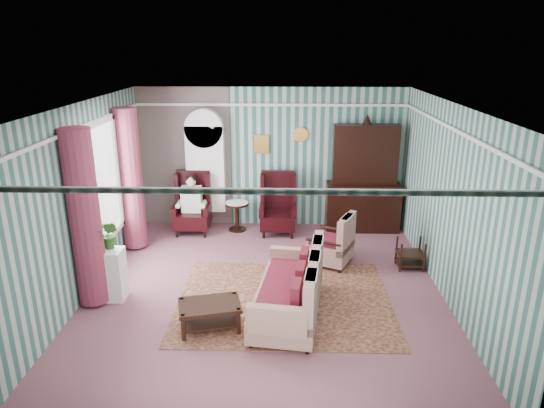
{
  "coord_description": "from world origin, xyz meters",
  "views": [
    {
      "loc": [
        0.31,
        -6.84,
        3.73
      ],
      "look_at": [
        0.09,
        0.6,
        1.25
      ],
      "focal_mm": 32.0,
      "sensor_mm": 36.0,
      "label": 1
    }
  ],
  "objects_px": {
    "wingback_right": "(278,204)",
    "plant_stand": "(106,274)",
    "round_side_table": "(237,217)",
    "wingback_left": "(192,204)",
    "sofa": "(288,285)",
    "floral_armchair": "(330,237)",
    "seated_woman": "(192,205)",
    "dresser_hutch": "(364,175)",
    "coffee_table": "(210,316)",
    "bookcase": "(206,175)",
    "nest_table": "(410,253)"
  },
  "relations": [
    {
      "from": "wingback_right",
      "to": "plant_stand",
      "type": "height_order",
      "value": "wingback_right"
    },
    {
      "from": "round_side_table",
      "to": "plant_stand",
      "type": "bearing_deg",
      "value": -120.38
    },
    {
      "from": "wingback_left",
      "to": "plant_stand",
      "type": "relative_size",
      "value": 1.56
    },
    {
      "from": "round_side_table",
      "to": "sofa",
      "type": "relative_size",
      "value": 0.31
    },
    {
      "from": "sofa",
      "to": "floral_armchair",
      "type": "xyz_separation_m",
      "value": [
        0.74,
        1.75,
        0.01
      ]
    },
    {
      "from": "seated_woman",
      "to": "sofa",
      "type": "distance_m",
      "value": 3.72
    },
    {
      "from": "dresser_hutch",
      "to": "sofa",
      "type": "relative_size",
      "value": 1.21
    },
    {
      "from": "wingback_right",
      "to": "coffee_table",
      "type": "relative_size",
      "value": 1.51
    },
    {
      "from": "wingback_right",
      "to": "seated_woman",
      "type": "xyz_separation_m",
      "value": [
        -1.75,
        0.0,
        -0.04
      ]
    },
    {
      "from": "dresser_hutch",
      "to": "coffee_table",
      "type": "xyz_separation_m",
      "value": [
        -2.61,
        -3.82,
        -0.98
      ]
    },
    {
      "from": "bookcase",
      "to": "coffee_table",
      "type": "height_order",
      "value": "bookcase"
    },
    {
      "from": "floral_armchair",
      "to": "bookcase",
      "type": "bearing_deg",
      "value": 78.8
    },
    {
      "from": "nest_table",
      "to": "coffee_table",
      "type": "relative_size",
      "value": 0.65
    },
    {
      "from": "sofa",
      "to": "coffee_table",
      "type": "relative_size",
      "value": 2.36
    },
    {
      "from": "plant_stand",
      "to": "bookcase",
      "type": "bearing_deg",
      "value": 71.51
    },
    {
      "from": "bookcase",
      "to": "round_side_table",
      "type": "bearing_deg",
      "value": -20.27
    },
    {
      "from": "dresser_hutch",
      "to": "plant_stand",
      "type": "xyz_separation_m",
      "value": [
        -4.3,
        -3.02,
        -0.78
      ]
    },
    {
      "from": "round_side_table",
      "to": "plant_stand",
      "type": "relative_size",
      "value": 0.75
    },
    {
      "from": "dresser_hutch",
      "to": "bookcase",
      "type": "bearing_deg",
      "value": 177.89
    },
    {
      "from": "bookcase",
      "to": "wingback_right",
      "type": "relative_size",
      "value": 1.79
    },
    {
      "from": "wingback_left",
      "to": "floral_armchair",
      "type": "distance_m",
      "value": 3.04
    },
    {
      "from": "wingback_left",
      "to": "floral_armchair",
      "type": "bearing_deg",
      "value": -27.61
    },
    {
      "from": "dresser_hutch",
      "to": "floral_armchair",
      "type": "distance_m",
      "value": 1.98
    },
    {
      "from": "bookcase",
      "to": "dresser_hutch",
      "type": "xyz_separation_m",
      "value": [
        3.25,
        -0.12,
        0.06
      ]
    },
    {
      "from": "round_side_table",
      "to": "coffee_table",
      "type": "relative_size",
      "value": 0.73
    },
    {
      "from": "bookcase",
      "to": "seated_woman",
      "type": "xyz_separation_m",
      "value": [
        -0.25,
        -0.39,
        -0.53
      ]
    },
    {
      "from": "bookcase",
      "to": "nest_table",
      "type": "xyz_separation_m",
      "value": [
        3.82,
        -1.94,
        -0.85
      ]
    },
    {
      "from": "wingback_left",
      "to": "wingback_right",
      "type": "height_order",
      "value": "same"
    },
    {
      "from": "round_side_table",
      "to": "coffee_table",
      "type": "distance_m",
      "value": 3.7
    },
    {
      "from": "floral_armchair",
      "to": "nest_table",
      "type": "bearing_deg",
      "value": -70.73
    },
    {
      "from": "bookcase",
      "to": "round_side_table",
      "type": "distance_m",
      "value": 1.07
    },
    {
      "from": "wingback_left",
      "to": "sofa",
      "type": "distance_m",
      "value": 3.72
    },
    {
      "from": "sofa",
      "to": "bookcase",
      "type": "bearing_deg",
      "value": 33.18
    },
    {
      "from": "sofa",
      "to": "plant_stand",
      "type": "bearing_deg",
      "value": 89.07
    },
    {
      "from": "dresser_hutch",
      "to": "seated_woman",
      "type": "relative_size",
      "value": 2.0
    },
    {
      "from": "wingback_left",
      "to": "plant_stand",
      "type": "height_order",
      "value": "wingback_left"
    },
    {
      "from": "wingback_left",
      "to": "round_side_table",
      "type": "height_order",
      "value": "wingback_left"
    },
    {
      "from": "dresser_hutch",
      "to": "plant_stand",
      "type": "relative_size",
      "value": 2.95
    },
    {
      "from": "sofa",
      "to": "dresser_hutch",
      "type": "bearing_deg",
      "value": -16.71
    },
    {
      "from": "wingback_left",
      "to": "plant_stand",
      "type": "distance_m",
      "value": 2.87
    },
    {
      "from": "wingback_left",
      "to": "seated_woman",
      "type": "relative_size",
      "value": 1.06
    },
    {
      "from": "plant_stand",
      "to": "floral_armchair",
      "type": "bearing_deg",
      "value": 21.02
    },
    {
      "from": "sofa",
      "to": "coffee_table",
      "type": "xyz_separation_m",
      "value": [
        -1.06,
        -0.39,
        -0.29
      ]
    },
    {
      "from": "floral_armchair",
      "to": "wingback_left",
      "type": "bearing_deg",
      "value": 87.55
    },
    {
      "from": "round_side_table",
      "to": "sofa",
      "type": "height_order",
      "value": "sofa"
    },
    {
      "from": "seated_woman",
      "to": "nest_table",
      "type": "distance_m",
      "value": 4.37
    },
    {
      "from": "seated_woman",
      "to": "floral_armchair",
      "type": "xyz_separation_m",
      "value": [
        2.69,
        -1.41,
        -0.1
      ]
    },
    {
      "from": "floral_armchair",
      "to": "coffee_table",
      "type": "distance_m",
      "value": 2.81
    },
    {
      "from": "dresser_hutch",
      "to": "wingback_left",
      "type": "distance_m",
      "value": 3.55
    },
    {
      "from": "plant_stand",
      "to": "seated_woman",
      "type": "bearing_deg",
      "value": 73.78
    }
  ]
}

